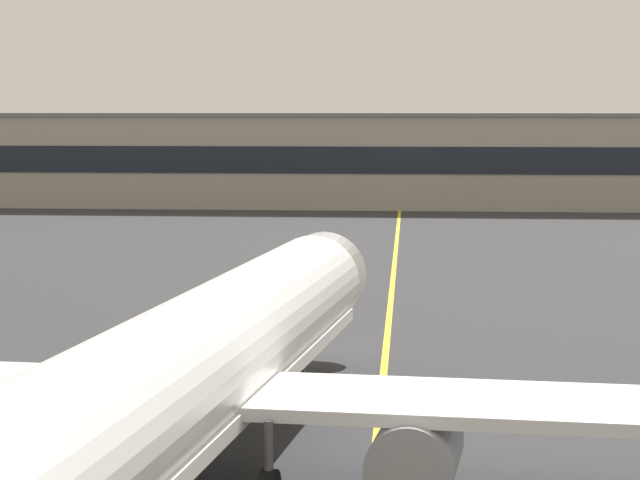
# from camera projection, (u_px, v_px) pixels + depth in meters

# --- Properties ---
(taxiway_centreline) EXTENTS (4.51, 179.96, 0.01)m
(taxiway_centreline) POSITION_uv_depth(u_px,v_px,m) (384.00, 367.00, 53.53)
(taxiway_centreline) COLOR yellow
(taxiway_centreline) RESTS_ON ground
(airliner_foreground) EXTENTS (32.30, 41.52, 11.65)m
(airliner_foreground) POSITION_uv_depth(u_px,v_px,m) (190.00, 372.00, 35.69)
(airliner_foreground) COLOR white
(airliner_foreground) RESTS_ON ground
(safety_cone_by_nose_gear) EXTENTS (0.44, 0.44, 0.55)m
(safety_cone_by_nose_gear) POSITION_uv_depth(u_px,v_px,m) (301.00, 372.00, 51.31)
(safety_cone_by_nose_gear) COLOR orange
(safety_cone_by_nose_gear) RESTS_ON ground
(terminal_building) EXTENTS (162.16, 12.40, 10.10)m
(terminal_building) POSITION_uv_depth(u_px,v_px,m) (430.00, 160.00, 140.85)
(terminal_building) COLOR #9E998E
(terminal_building) RESTS_ON ground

